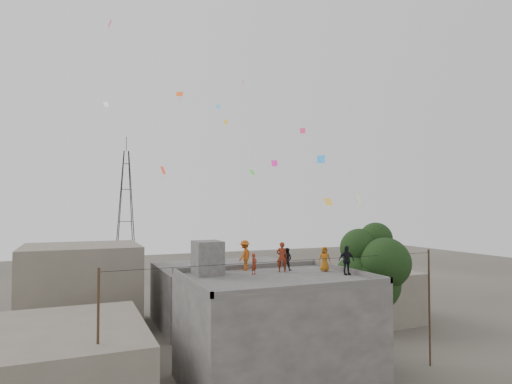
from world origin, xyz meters
TOP-DOWN VIEW (x-y plane):
  - main_building at (0.00, 0.00)m, footprint 10.00×8.00m
  - parapet at (0.00, 0.00)m, footprint 10.00×8.00m
  - stair_head_box at (-3.20, 2.60)m, footprint 1.60×1.80m
  - neighbor_west at (-11.00, 2.00)m, footprint 8.00×10.00m
  - neighbor_north at (2.00, 14.00)m, footprint 12.00×9.00m
  - neighbor_northwest at (-10.00, 16.00)m, footprint 9.00×8.00m
  - neighbor_east at (14.00, 10.00)m, footprint 7.00×8.00m
  - tree at (7.37, 0.60)m, footprint 4.90×4.60m
  - utility_line at (0.50, -1.25)m, footprint 20.12×0.62m
  - transmission_tower at (-4.00, 40.00)m, footprint 2.97×2.97m
  - person_red_adult at (1.36, 1.83)m, footprint 0.80×0.69m
  - person_orange_child at (3.98, 1.07)m, footprint 0.88×0.74m
  - person_dark_child at (1.98, 2.35)m, footprint 0.85×0.88m
  - person_dark_adult at (4.40, -0.68)m, footprint 1.05×0.53m
  - person_orange_adult at (-0.50, 3.40)m, footprint 1.39×1.36m
  - person_red_child at (-0.59, 1.66)m, footprint 0.55×0.49m
  - kites at (1.62, 6.27)m, footprint 16.40×13.34m

SIDE VIEW (x-z plane):
  - neighbor_west at x=-11.00m, z-range 0.00..4.00m
  - neighbor_east at x=14.00m, z-range 0.00..4.40m
  - neighbor_north at x=2.00m, z-range 0.00..5.00m
  - main_building at x=0.00m, z-range 0.00..6.10m
  - neighbor_northwest at x=-10.00m, z-range 0.00..7.00m
  - utility_line at x=0.50m, z-range 0.13..7.53m
  - tree at x=7.37m, z-range 1.55..10.65m
  - parapet at x=0.00m, z-range 6.10..6.40m
  - person_red_child at x=-0.59m, z-range 6.10..7.35m
  - person_dark_child at x=1.98m, z-range 6.10..7.53m
  - person_orange_child at x=3.98m, z-range 6.10..7.64m
  - person_dark_adult at x=4.40m, z-range 6.10..7.82m
  - person_red_adult at x=1.36m, z-range 6.10..7.96m
  - person_orange_adult at x=-0.50m, z-range 6.10..8.01m
  - stair_head_box at x=-3.20m, z-range 6.10..8.10m
  - transmission_tower at x=-4.00m, z-range -0.93..19.07m
  - kites at x=1.62m, z-range 8.88..20.09m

